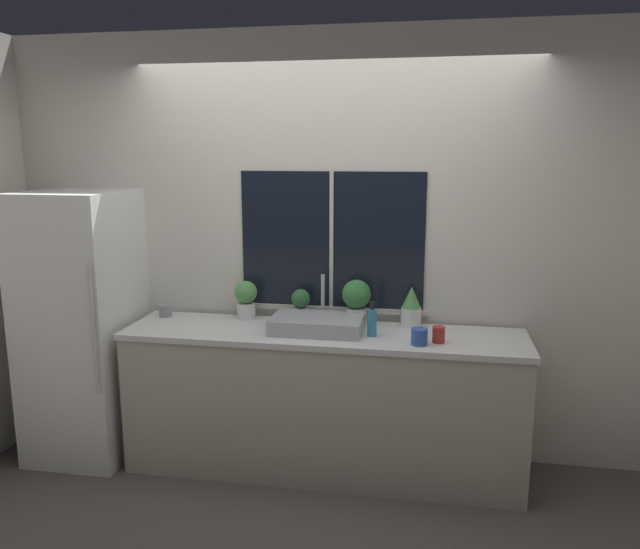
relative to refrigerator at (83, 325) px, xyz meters
name	(u,v)px	position (x,y,z in m)	size (l,w,h in m)	color
ground_plane	(315,491)	(1.57, -0.26, -0.86)	(14.00, 14.00, 0.00)	#4C4742
wall_back	(332,248)	(1.57, 0.36, 0.49)	(8.00, 0.09, 2.70)	silver
wall_left	(95,225)	(-0.59, 1.24, 0.49)	(0.06, 7.00, 2.70)	silver
counter	(323,401)	(1.57, 0.02, -0.41)	(2.42, 0.58, 0.89)	#B2A893
refrigerator	(83,325)	(0.00, 0.00, 0.00)	(0.62, 0.70, 1.72)	silver
sink	(317,324)	(1.53, 0.02, 0.08)	(0.55, 0.39, 0.31)	#ADADB2
potted_plant_far_left	(246,298)	(1.03, 0.22, 0.17)	(0.15, 0.15, 0.25)	white
potted_plant_center_left	(301,304)	(1.39, 0.22, 0.15)	(0.12, 0.12, 0.21)	white
potted_plant_center_right	(356,299)	(1.74, 0.22, 0.20)	(0.18, 0.18, 0.28)	white
potted_plant_far_right	(411,307)	(2.08, 0.22, 0.16)	(0.12, 0.12, 0.25)	white
soap_bottle	(372,322)	(1.86, -0.02, 0.12)	(0.06, 0.06, 0.21)	teal
mug_red	(439,335)	(2.25, -0.08, 0.08)	(0.07, 0.07, 0.09)	#B72D28
mug_grey	(166,311)	(0.49, 0.18, 0.07)	(0.08, 0.08, 0.08)	gray
mug_blue	(419,337)	(2.14, -0.14, 0.08)	(0.09, 0.09, 0.09)	#3351AD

